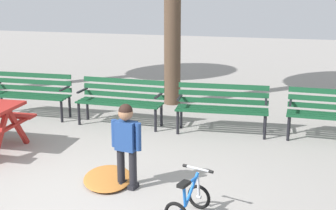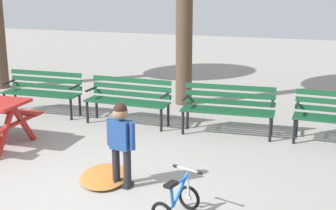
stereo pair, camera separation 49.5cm
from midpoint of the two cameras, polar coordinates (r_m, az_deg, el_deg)
ground at (r=6.09m, az=-9.87°, el=-10.85°), size 36.00×36.00×0.00m
park_bench_far_left at (r=9.73m, az=-13.48°, el=1.88°), size 1.61×0.49×0.85m
park_bench_left at (r=8.81m, az=-3.18°, el=0.94°), size 1.61×0.51×0.85m
park_bench_right at (r=8.30m, az=9.00°, el=-0.09°), size 1.62×0.55×0.85m
child_standing at (r=6.05m, az=-3.39°, el=-4.00°), size 0.42×0.21×1.13m
kids_bicycle at (r=5.42m, az=3.63°, el=-11.68°), size 0.50×0.62×0.54m
leaf_pile at (r=6.51m, az=-5.54°, el=-8.61°), size 0.92×1.09×0.07m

